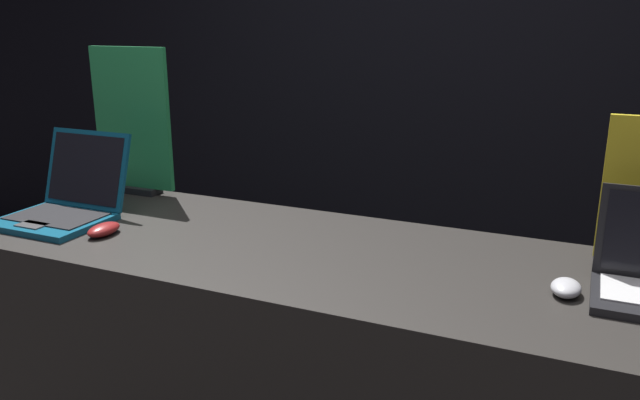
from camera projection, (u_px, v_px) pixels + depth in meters
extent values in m
cube|color=black|center=(456.00, 39.00, 3.05)|extent=(8.00, 0.05, 2.80)
cube|color=#282623|center=(322.00, 385.00, 1.88)|extent=(2.21, 0.71, 0.86)
cube|color=#0F5170|center=(52.00, 221.00, 1.99)|extent=(0.33, 0.26, 0.02)
cube|color=black|center=(57.00, 216.00, 2.00)|extent=(0.29, 0.18, 0.00)
cube|color=#3F3F42|center=(32.00, 225.00, 1.92)|extent=(0.09, 0.06, 0.00)
cube|color=#0F5170|center=(87.00, 169.00, 2.10)|extent=(0.33, 0.09, 0.25)
cube|color=black|center=(85.00, 169.00, 2.09)|extent=(0.29, 0.07, 0.22)
ellipsoid|color=maroon|center=(104.00, 229.00, 1.89)|extent=(0.07, 0.12, 0.04)
cube|color=black|center=(138.00, 189.00, 2.35)|extent=(0.18, 0.07, 0.02)
cube|color=#268C4C|center=(132.00, 119.00, 2.28)|extent=(0.33, 0.02, 0.51)
ellipsoid|color=#B2B2B7|center=(566.00, 288.00, 1.48)|extent=(0.07, 0.10, 0.04)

